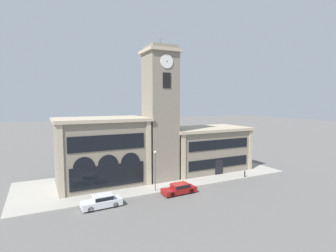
{
  "coord_description": "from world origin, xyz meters",
  "views": [
    {
      "loc": [
        -16.96,
        -30.98,
        12.26
      ],
      "look_at": [
        0.22,
        3.48,
        8.64
      ],
      "focal_mm": 28.0,
      "sensor_mm": 36.0,
      "label": 1
    }
  ],
  "objects_px": {
    "parked_car_near": "(102,201)",
    "bollard": "(245,174)",
    "parked_car_mid": "(179,188)",
    "street_lamp": "(155,164)"
  },
  "relations": [
    {
      "from": "parked_car_near",
      "to": "bollard",
      "type": "distance_m",
      "value": 23.24
    },
    {
      "from": "parked_car_near",
      "to": "parked_car_mid",
      "type": "relative_size",
      "value": 0.98
    },
    {
      "from": "street_lamp",
      "to": "bollard",
      "type": "relative_size",
      "value": 5.19
    },
    {
      "from": "parked_car_mid",
      "to": "street_lamp",
      "type": "height_order",
      "value": "street_lamp"
    },
    {
      "from": "bollard",
      "to": "parked_car_near",
      "type": "bearing_deg",
      "value": -175.92
    },
    {
      "from": "parked_car_mid",
      "to": "street_lamp",
      "type": "bearing_deg",
      "value": -41.06
    },
    {
      "from": "street_lamp",
      "to": "parked_car_near",
      "type": "bearing_deg",
      "value": -164.81
    },
    {
      "from": "parked_car_mid",
      "to": "bollard",
      "type": "xyz_separation_m",
      "value": [
        12.95,
        1.65,
        -0.04
      ]
    },
    {
      "from": "bollard",
      "to": "street_lamp",
      "type": "bearing_deg",
      "value": 178.46
    },
    {
      "from": "parked_car_near",
      "to": "bollard",
      "type": "xyz_separation_m",
      "value": [
        23.18,
        1.65,
        -0.1
      ]
    }
  ]
}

